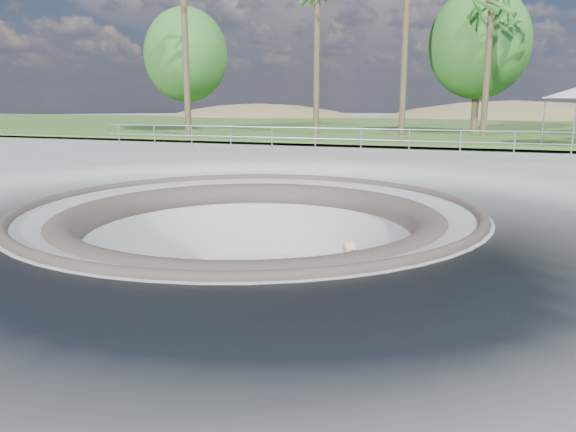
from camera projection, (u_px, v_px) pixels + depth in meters
The scene contains 10 objects.
ground at pixel (249, 208), 12.58m from camera, with size 180.00×180.00×0.00m, color #9B9B96.
skate_bowl at pixel (251, 286), 12.95m from camera, with size 14.00×14.00×4.10m.
grass_strip at pixel (419, 127), 43.97m from camera, with size 180.00×36.00×0.12m.
distant_hills at pixel (471, 181), 65.67m from camera, with size 103.20×45.00×28.60m.
safety_railing at pixel (361, 140), 23.53m from camera, with size 25.00×0.06×1.03m.
skateboard at pixel (351, 324), 10.76m from camera, with size 0.80×0.50×0.08m.
skater at pixel (352, 283), 10.59m from camera, with size 0.59×0.39×1.61m, color #D2AA88.
palm_d at pixel (492, 8), 31.13m from camera, with size 2.60×2.60×8.40m.
bushy_tree_left at pixel (186, 55), 37.48m from camera, with size 5.67×5.16×8.18m.
bushy_tree_mid at pixel (479, 44), 34.79m from camera, with size 6.22×5.65×8.97m.
Camera 1 is at (4.87, -11.38, 2.41)m, focal length 35.00 mm.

